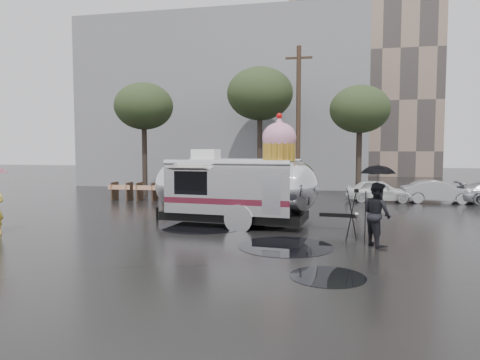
# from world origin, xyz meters

# --- Properties ---
(ground) EXTENTS (120.00, 120.00, 0.00)m
(ground) POSITION_xyz_m (0.00, 0.00, 0.00)
(ground) COLOR black
(ground) RESTS_ON ground
(puddles) EXTENTS (11.59, 8.45, 0.01)m
(puddles) POSITION_xyz_m (1.08, 1.16, 0.01)
(puddles) COLOR black
(puddles) RESTS_ON ground
(grey_building) EXTENTS (22.00, 12.00, 13.00)m
(grey_building) POSITION_xyz_m (-4.00, 24.00, 6.50)
(grey_building) COLOR slate
(grey_building) RESTS_ON ground
(utility_pole) EXTENTS (1.60, 0.28, 9.00)m
(utility_pole) POSITION_xyz_m (2.50, 14.00, 4.62)
(utility_pole) COLOR #473323
(utility_pole) RESTS_ON ground
(tree_left) EXTENTS (3.64, 3.64, 6.95)m
(tree_left) POSITION_xyz_m (-7.00, 13.00, 5.48)
(tree_left) COLOR #382D26
(tree_left) RESTS_ON ground
(tree_mid) EXTENTS (4.20, 4.20, 8.03)m
(tree_mid) POSITION_xyz_m (0.00, 15.00, 6.34)
(tree_mid) COLOR #382D26
(tree_mid) RESTS_ON ground
(tree_right) EXTENTS (3.36, 3.36, 6.42)m
(tree_right) POSITION_xyz_m (6.00, 13.00, 5.06)
(tree_right) COLOR #382D26
(tree_right) RESTS_ON ground
(barricade_row) EXTENTS (4.30, 0.80, 1.00)m
(barricade_row) POSITION_xyz_m (-5.55, 9.96, 0.52)
(barricade_row) COLOR #473323
(barricade_row) RESTS_ON ground
(parked_cars) EXTENTS (13.20, 1.90, 1.50)m
(parked_cars) POSITION_xyz_m (11.78, 12.00, 0.72)
(parked_cars) COLOR silver
(parked_cars) RESTS_ON ground
(airstream_trailer) EXTENTS (7.79, 3.20, 4.21)m
(airstream_trailer) POSITION_xyz_m (0.93, 3.42, 1.48)
(airstream_trailer) COLOR silver
(airstream_trailer) RESTS_ON ground
(person_right) EXTENTS (0.84, 1.02, 1.87)m
(person_right) POSITION_xyz_m (5.65, 0.77, 0.93)
(person_right) COLOR black
(person_right) RESTS_ON ground
(umbrella_black) EXTENTS (1.25, 1.25, 2.40)m
(umbrella_black) POSITION_xyz_m (5.65, 0.77, 1.97)
(umbrella_black) COLOR black
(umbrella_black) RESTS_ON ground
(tripod) EXTENTS (0.62, 0.67, 1.62)m
(tripod) POSITION_xyz_m (5.10, 1.31, 0.98)
(tripod) COLOR black
(tripod) RESTS_ON ground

